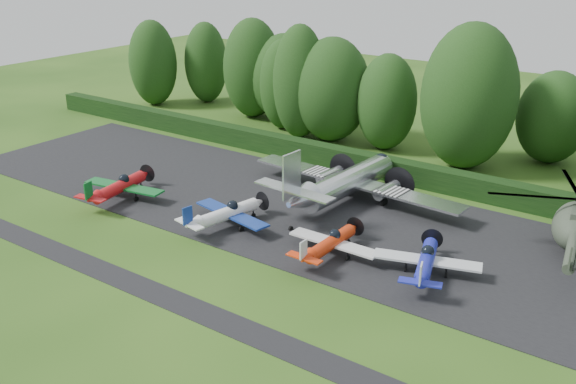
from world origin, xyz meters
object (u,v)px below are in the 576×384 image
Objects in this scene: light_plane_red at (120,187)px; light_plane_white at (227,213)px; light_plane_orange at (331,243)px; light_plane_blue at (426,261)px; transport_plane at (346,182)px.

light_plane_white is (11.04, 0.89, -0.03)m from light_plane_red.
light_plane_white is 1.07× the size of light_plane_orange.
light_plane_red reaches higher than light_plane_orange.
light_plane_red is at bearing -157.47° from light_plane_blue.
light_plane_white is 9.11m from light_plane_orange.
light_plane_red is 11.07m from light_plane_white.
transport_plane is 10.27m from light_plane_orange.
light_plane_red is at bearing -176.99° from light_plane_orange.
light_plane_blue reaches higher than light_plane_orange.
light_plane_white is at bearing -156.98° from light_plane_blue.
light_plane_red reaches higher than light_plane_blue.
transport_plane is 2.70× the size of light_plane_blue.
light_plane_blue is at bearing 14.83° from light_plane_red.
transport_plane reaches higher than light_plane_white.
light_plane_orange is 6.70m from light_plane_blue.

